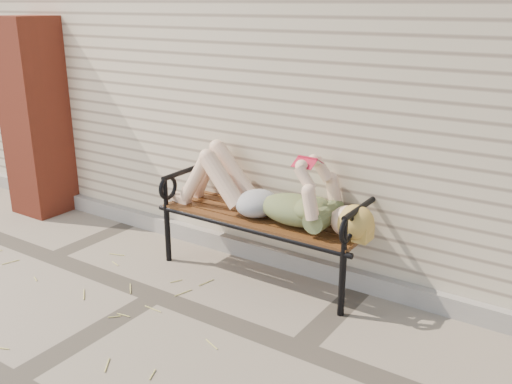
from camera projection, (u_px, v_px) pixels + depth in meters
The scene contains 7 objects.
ground at pixel (156, 296), 4.34m from camera, with size 80.00×80.00×0.00m, color gray.
house_wall at pixel (339, 62), 6.22m from camera, with size 8.00×4.00×3.00m, color beige.
foundation_strip at pixel (231, 244), 5.08m from camera, with size 8.00×0.10×0.15m, color #A49E94.
brick_pillar at pixel (36, 118), 5.82m from camera, with size 0.50×0.50×2.00m, color maroon.
garden_bench at pixel (272, 192), 4.58m from camera, with size 1.86×0.74×1.20m.
reading_woman at pixel (263, 192), 4.44m from camera, with size 1.75×0.40×0.55m.
straw_scatter at pixel (83, 300), 4.27m from camera, with size 2.68×1.55×0.01m.
Camera 1 is at (2.78, -2.79, 2.13)m, focal length 40.00 mm.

